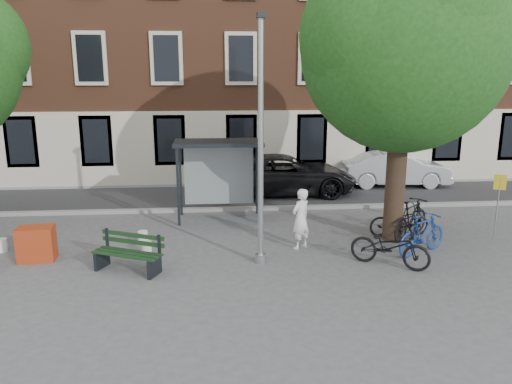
{
  "coord_description": "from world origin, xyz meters",
  "views": [
    {
      "loc": [
        -1.1,
        -12.01,
        4.8
      ],
      "look_at": [
        0.05,
        1.97,
        1.4
      ],
      "focal_mm": 35.0,
      "sensor_mm": 36.0,
      "label": 1
    }
  ],
  "objects_px": {
    "car_silver": "(395,168)",
    "red_stand": "(36,244)",
    "bike_b": "(422,234)",
    "bike_d": "(411,219)",
    "painter": "(301,219)",
    "bike_a": "(399,220)",
    "bike_c": "(390,246)",
    "notice_sign": "(499,193)",
    "bench": "(129,255)",
    "bus_shelter": "(231,162)",
    "car_dark": "(285,174)",
    "lamppost": "(261,156)"
  },
  "relations": [
    {
      "from": "bus_shelter",
      "to": "bike_c",
      "type": "xyz_separation_m",
      "value": [
        3.83,
        -4.61,
        -1.39
      ]
    },
    {
      "from": "bike_b",
      "to": "bike_d",
      "type": "relative_size",
      "value": 0.94
    },
    {
      "from": "bike_b",
      "to": "car_dark",
      "type": "relative_size",
      "value": 0.33
    },
    {
      "from": "notice_sign",
      "to": "lamppost",
      "type": "bearing_deg",
      "value": -146.63
    },
    {
      "from": "bench",
      "to": "car_dark",
      "type": "bearing_deg",
      "value": 81.79
    },
    {
      "from": "bus_shelter",
      "to": "car_dark",
      "type": "bearing_deg",
      "value": 55.12
    },
    {
      "from": "car_dark",
      "to": "bike_a",
      "type": "bearing_deg",
      "value": -154.04
    },
    {
      "from": "bench",
      "to": "bike_d",
      "type": "relative_size",
      "value": 0.94
    },
    {
      "from": "car_dark",
      "to": "car_silver",
      "type": "bearing_deg",
      "value": -77.67
    },
    {
      "from": "painter",
      "to": "car_silver",
      "type": "bearing_deg",
      "value": -164.32
    },
    {
      "from": "bike_a",
      "to": "red_stand",
      "type": "xyz_separation_m",
      "value": [
        -10.1,
        -1.16,
        -0.03
      ]
    },
    {
      "from": "lamppost",
      "to": "bus_shelter",
      "type": "distance_m",
      "value": 4.24
    },
    {
      "from": "bus_shelter",
      "to": "bike_c",
      "type": "height_order",
      "value": "bus_shelter"
    },
    {
      "from": "car_dark",
      "to": "bike_c",
      "type": "bearing_deg",
      "value": -168.44
    },
    {
      "from": "lamppost",
      "to": "bike_d",
      "type": "xyz_separation_m",
      "value": [
        4.59,
        1.62,
        -2.2
      ]
    },
    {
      "from": "bike_a",
      "to": "bike_b",
      "type": "xyz_separation_m",
      "value": [
        0.07,
        -1.52,
        0.08
      ]
    },
    {
      "from": "car_silver",
      "to": "red_stand",
      "type": "height_order",
      "value": "car_silver"
    },
    {
      "from": "bike_c",
      "to": "car_dark",
      "type": "xyz_separation_m",
      "value": [
        -1.55,
        7.87,
        0.26
      ]
    },
    {
      "from": "bike_d",
      "to": "painter",
      "type": "bearing_deg",
      "value": 58.5
    },
    {
      "from": "bike_d",
      "to": "notice_sign",
      "type": "height_order",
      "value": "notice_sign"
    },
    {
      "from": "bench",
      "to": "red_stand",
      "type": "xyz_separation_m",
      "value": [
        -2.5,
        0.93,
        0.03
      ]
    },
    {
      "from": "bike_a",
      "to": "lamppost",
      "type": "bearing_deg",
      "value": 111.88
    },
    {
      "from": "bike_c",
      "to": "red_stand",
      "type": "distance_m",
      "value": 9.08
    },
    {
      "from": "bike_c",
      "to": "bike_d",
      "type": "height_order",
      "value": "bike_d"
    },
    {
      "from": "bike_c",
      "to": "notice_sign",
      "type": "xyz_separation_m",
      "value": [
        3.78,
        1.78,
        0.88
      ]
    },
    {
      "from": "painter",
      "to": "bike_c",
      "type": "xyz_separation_m",
      "value": [
        2.02,
        -1.5,
        -0.32
      ]
    },
    {
      "from": "lamppost",
      "to": "bike_c",
      "type": "bearing_deg",
      "value": -8.83
    },
    {
      "from": "red_stand",
      "to": "bike_c",
      "type": "bearing_deg",
      "value": -7.35
    },
    {
      "from": "bus_shelter",
      "to": "bike_d",
      "type": "height_order",
      "value": "bus_shelter"
    },
    {
      "from": "bike_b",
      "to": "car_silver",
      "type": "height_order",
      "value": "car_silver"
    },
    {
      "from": "bike_b",
      "to": "painter",
      "type": "bearing_deg",
      "value": 47.44
    },
    {
      "from": "painter",
      "to": "bench",
      "type": "distance_m",
      "value": 4.68
    },
    {
      "from": "bike_d",
      "to": "car_silver",
      "type": "height_order",
      "value": "car_silver"
    },
    {
      "from": "bus_shelter",
      "to": "bike_b",
      "type": "bearing_deg",
      "value": -37.23
    },
    {
      "from": "bike_b",
      "to": "bike_d",
      "type": "bearing_deg",
      "value": -39.14
    },
    {
      "from": "bus_shelter",
      "to": "notice_sign",
      "type": "xyz_separation_m",
      "value": [
        7.61,
        -2.82,
        -0.51
      ]
    },
    {
      "from": "painter",
      "to": "bike_a",
      "type": "distance_m",
      "value": 3.25
    },
    {
      "from": "bike_a",
      "to": "notice_sign",
      "type": "bearing_deg",
      "value": -102.44
    },
    {
      "from": "bike_d",
      "to": "notice_sign",
      "type": "xyz_separation_m",
      "value": [
        2.41,
        -0.34,
        0.82
      ]
    },
    {
      "from": "lamppost",
      "to": "bike_a",
      "type": "distance_m",
      "value": 5.23
    },
    {
      "from": "bike_b",
      "to": "red_stand",
      "type": "height_order",
      "value": "bike_b"
    },
    {
      "from": "bus_shelter",
      "to": "bench",
      "type": "distance_m",
      "value": 5.34
    },
    {
      "from": "car_silver",
      "to": "bench",
      "type": "bearing_deg",
      "value": 134.53
    },
    {
      "from": "notice_sign",
      "to": "car_dark",
      "type": "bearing_deg",
      "value": 154.19
    },
    {
      "from": "bus_shelter",
      "to": "notice_sign",
      "type": "relative_size",
      "value": 1.47
    },
    {
      "from": "bike_d",
      "to": "bike_a",
      "type": "bearing_deg",
      "value": 11.58
    },
    {
      "from": "bike_a",
      "to": "bike_b",
      "type": "distance_m",
      "value": 1.52
    },
    {
      "from": "bike_d",
      "to": "red_stand",
      "type": "xyz_separation_m",
      "value": [
        -10.37,
        -0.96,
        -0.14
      ]
    },
    {
      "from": "painter",
      "to": "bike_c",
      "type": "relative_size",
      "value": 0.85
    },
    {
      "from": "bench",
      "to": "lamppost",
      "type": "bearing_deg",
      "value": 29.41
    }
  ]
}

